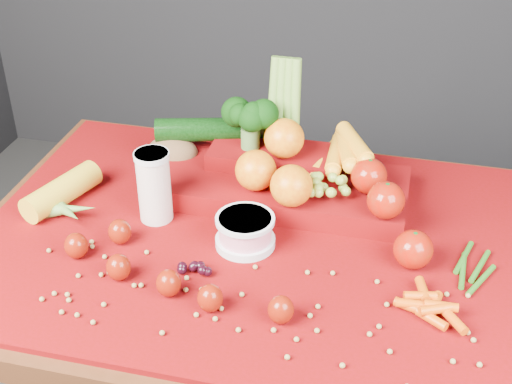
% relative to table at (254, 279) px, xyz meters
% --- Properties ---
extents(table, '(1.10, 0.80, 0.75)m').
position_rel_table_xyz_m(table, '(0.00, 0.00, 0.00)').
color(table, '#381C0C').
rests_on(table, ground).
extents(red_cloth, '(1.05, 0.75, 0.01)m').
position_rel_table_xyz_m(red_cloth, '(0.00, 0.00, 0.10)').
color(red_cloth, '#660309').
rests_on(red_cloth, table).
extents(milk_glass, '(0.07, 0.07, 0.15)m').
position_rel_table_xyz_m(milk_glass, '(-0.20, 0.01, 0.19)').
color(milk_glass, beige).
rests_on(milk_glass, red_cloth).
extents(yogurt_bowl, '(0.11, 0.11, 0.06)m').
position_rel_table_xyz_m(yogurt_bowl, '(-0.01, -0.03, 0.14)').
color(yogurt_bowl, silver).
rests_on(yogurt_bowl, red_cloth).
extents(strawberry_scatter, '(0.44, 0.18, 0.05)m').
position_rel_table_xyz_m(strawberry_scatter, '(-0.13, -0.17, 0.13)').
color(strawberry_scatter, maroon).
rests_on(strawberry_scatter, red_cloth).
extents(dark_grape_cluster, '(0.06, 0.05, 0.03)m').
position_rel_table_xyz_m(dark_grape_cluster, '(-0.08, -0.14, 0.12)').
color(dark_grape_cluster, black).
rests_on(dark_grape_cluster, red_cloth).
extents(soybean_scatter, '(0.84, 0.24, 0.01)m').
position_rel_table_xyz_m(soybean_scatter, '(0.00, -0.20, 0.11)').
color(soybean_scatter, olive).
rests_on(soybean_scatter, red_cloth).
extents(corn_ear, '(0.23, 0.26, 0.06)m').
position_rel_table_xyz_m(corn_ear, '(-0.39, -0.01, 0.13)').
color(corn_ear, gold).
rests_on(corn_ear, red_cloth).
extents(potato, '(0.12, 0.08, 0.08)m').
position_rel_table_xyz_m(potato, '(-0.23, 0.20, 0.15)').
color(potato, brown).
rests_on(potato, red_cloth).
extents(baby_carrot_pile, '(0.18, 0.17, 0.03)m').
position_rel_table_xyz_m(baby_carrot_pile, '(0.33, -0.14, 0.12)').
color(baby_carrot_pile, '#CB4907').
rests_on(baby_carrot_pile, red_cloth).
extents(green_bean_pile, '(0.14, 0.12, 0.01)m').
position_rel_table_xyz_m(green_bean_pile, '(0.41, -0.01, 0.11)').
color(green_bean_pile, '#236116').
rests_on(green_bean_pile, red_cloth).
extents(produce_mound, '(0.61, 0.36, 0.27)m').
position_rel_table_xyz_m(produce_mound, '(0.03, 0.15, 0.17)').
color(produce_mound, '#660309').
rests_on(produce_mound, red_cloth).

